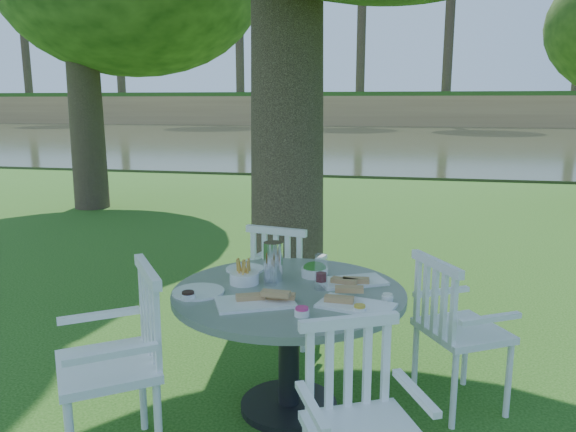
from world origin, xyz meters
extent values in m
plane|color=#16410D|center=(0.00, 0.00, 0.00)|extent=(140.00, 140.00, 0.00)
cylinder|color=black|center=(0.31, -1.23, 0.02)|extent=(0.56, 0.56, 0.04)
cylinder|color=black|center=(0.31, -1.23, 0.36)|extent=(0.12, 0.12, 0.65)
cylinder|color=slate|center=(0.31, -1.23, 0.71)|extent=(1.30, 1.30, 0.04)
cylinder|color=white|center=(1.53, -1.06, 0.22)|extent=(0.04, 0.04, 0.45)
cylinder|color=white|center=(1.33, -0.72, 0.22)|extent=(0.04, 0.04, 0.45)
cylinder|color=white|center=(1.22, -1.24, 0.22)|extent=(0.04, 0.04, 0.45)
cylinder|color=white|center=(1.02, -0.90, 0.22)|extent=(0.04, 0.04, 0.45)
cube|color=white|center=(1.28, -0.98, 0.47)|extent=(0.59, 0.60, 0.04)
cube|color=white|center=(1.10, -1.08, 0.67)|extent=(0.27, 0.41, 0.46)
cylinder|color=white|center=(0.31, -0.12, 0.22)|extent=(0.04, 0.04, 0.44)
cylinder|color=white|center=(-0.07, -0.04, 0.22)|extent=(0.04, 0.04, 0.44)
cylinder|color=white|center=(0.25, -0.46, 0.22)|extent=(0.04, 0.04, 0.44)
cylinder|color=white|center=(-0.14, -0.39, 0.22)|extent=(0.04, 0.04, 0.44)
cube|color=white|center=(0.09, -0.25, 0.46)|extent=(0.52, 0.49, 0.04)
cube|color=white|center=(0.05, -0.45, 0.67)|extent=(0.45, 0.13, 0.45)
cylinder|color=white|center=(-0.74, -1.82, 0.24)|extent=(0.04, 0.04, 0.48)
cylinder|color=white|center=(-0.42, -1.59, 0.24)|extent=(0.04, 0.04, 0.48)
cylinder|color=white|center=(-0.17, -1.94, 0.24)|extent=(0.04, 0.04, 0.48)
cube|color=white|center=(-0.45, -1.88, 0.50)|extent=(0.65, 0.66, 0.04)
cube|color=white|center=(-0.28, -1.75, 0.73)|extent=(0.32, 0.42, 0.49)
cube|color=white|center=(0.71, -1.93, 0.65)|extent=(0.41, 0.23, 0.44)
cube|color=white|center=(0.18, -1.48, 0.73)|extent=(0.47, 0.39, 0.02)
cube|color=white|center=(0.70, -1.42, 0.73)|extent=(0.42, 0.31, 0.01)
cube|color=white|center=(0.64, -1.03, 0.73)|extent=(0.44, 0.36, 0.02)
cylinder|color=white|center=(-0.17, -1.38, 0.73)|extent=(0.28, 0.28, 0.01)
cylinder|color=white|center=(-0.04, -0.91, 0.73)|extent=(0.24, 0.24, 0.01)
cylinder|color=white|center=(0.03, -1.17, 0.76)|extent=(0.17, 0.17, 0.07)
cylinder|color=white|center=(0.41, -0.96, 0.75)|extent=(0.16, 0.16, 0.05)
cylinder|color=silver|center=(0.18, -1.08, 0.84)|extent=(0.11, 0.11, 0.23)
cylinder|color=white|center=(0.48, -1.18, 0.83)|extent=(0.07, 0.07, 0.20)
cylinder|color=white|center=(0.16, -1.12, 0.78)|extent=(0.06, 0.06, 0.11)
cylinder|color=white|center=(0.19, -1.17, 0.79)|extent=(0.07, 0.07, 0.12)
cylinder|color=white|center=(0.45, -1.60, 0.74)|extent=(0.08, 0.08, 0.03)
cylinder|color=white|center=(0.72, -1.50, 0.74)|extent=(0.07, 0.07, 0.03)
cylinder|color=white|center=(0.85, -1.29, 0.74)|extent=(0.06, 0.06, 0.03)
cylinder|color=white|center=(-0.18, -1.49, 0.74)|extent=(0.08, 0.08, 0.03)
cube|color=#2E341F|center=(0.00, 23.00, 0.00)|extent=(100.00, 28.00, 0.12)
cube|color=#AB854F|center=(0.00, 38.50, 1.10)|extent=(100.00, 3.00, 2.20)
cube|color=#16410D|center=(0.00, 46.00, 2.35)|extent=(100.00, 18.00, 0.30)
cylinder|color=black|center=(-31.00, 40.50, 8.70)|extent=(0.70, 0.70, 13.00)
cylinder|color=black|center=(-22.00, 40.50, 8.70)|extent=(0.70, 0.70, 13.00)
cylinder|color=black|center=(-13.00, 40.50, 8.70)|extent=(0.70, 0.70, 13.00)
cylinder|color=black|center=(-4.00, 40.50, 8.70)|extent=(0.70, 0.70, 13.00)
cylinder|color=black|center=(5.00, 40.50, 8.70)|extent=(0.70, 0.70, 13.00)
camera|label=1|loc=(0.92, -4.15, 1.75)|focal=35.00mm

